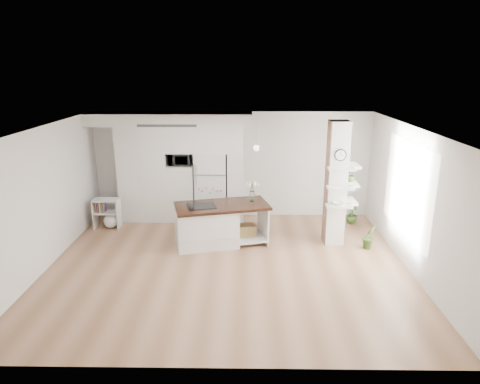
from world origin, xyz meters
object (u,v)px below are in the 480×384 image
(kitchen_island, at_px, (212,224))
(bookshelf, at_px, (108,215))
(refrigerator, at_px, (211,186))
(floor_plant_a, at_px, (369,237))

(kitchen_island, bearing_deg, bookshelf, 145.37)
(kitchen_island, relative_size, bookshelf, 3.01)
(refrigerator, distance_m, bookshelf, 2.60)
(refrigerator, xyz_separation_m, bookshelf, (-2.45, -0.68, -0.56))
(refrigerator, distance_m, kitchen_island, 1.69)
(refrigerator, height_order, bookshelf, refrigerator)
(refrigerator, relative_size, bookshelf, 2.42)
(refrigerator, relative_size, floor_plant_a, 3.27)
(floor_plant_a, bearing_deg, kitchen_island, 177.06)
(kitchen_island, height_order, bookshelf, kitchen_island)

